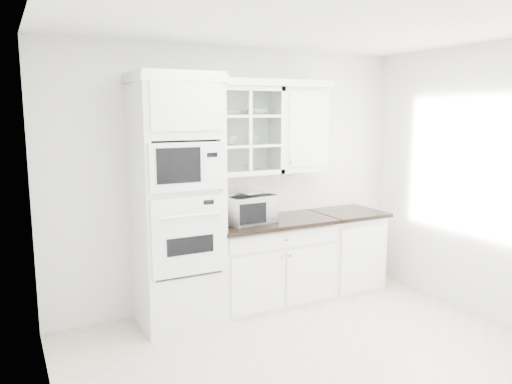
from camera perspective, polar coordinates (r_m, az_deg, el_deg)
ground at (r=4.29m, az=8.12°, el=-19.34°), size 4.00×3.50×0.01m
room_shell at (r=4.13m, az=5.21°, el=5.44°), size 4.00×3.50×2.70m
oven_column at (r=4.78m, az=-8.99°, el=-1.13°), size 0.76×0.68×2.40m
base_cabinet_run at (r=5.38m, az=1.66°, el=-7.92°), size 1.32×0.67×0.92m
extra_base_cabinet at (r=5.92m, az=10.21°, el=-6.48°), size 0.72×0.67×0.92m
upper_cabinet_glass at (r=5.15m, az=-1.46°, el=7.01°), size 0.80×0.33×0.90m
upper_cabinet_solid at (r=5.48m, az=4.94°, el=7.11°), size 0.55×0.33×0.90m
crown_molding at (r=5.09m, az=-2.45°, el=12.44°), size 2.14×0.38×0.07m
countertop_microwave at (r=5.09m, az=-0.87°, el=-1.93°), size 0.55×0.48×0.29m
bowl_a at (r=5.08m, az=-2.86°, el=9.05°), size 0.24×0.24×0.05m
bowl_b at (r=5.22m, az=0.08°, el=9.15°), size 0.21×0.21×0.06m
cup_a at (r=5.10m, az=-2.82°, el=5.91°), size 0.12×0.12×0.09m
cup_b at (r=5.23m, az=-0.24°, el=5.95°), size 0.10×0.10×0.08m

